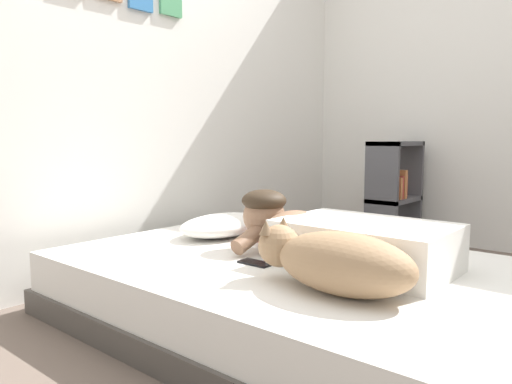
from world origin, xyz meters
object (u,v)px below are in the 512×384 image
pillow (223,225)px  bookshelf (393,193)px  cell_phone (256,263)px  coffee_cup (264,233)px  person_lying (334,236)px  bed (296,293)px  dog (335,261)px

pillow → bookshelf: (1.48, -0.25, 0.05)m
pillow → cell_phone: 0.59m
coffee_cup → person_lying: bearing=-105.5°
bed → pillow: pillow is taller
bookshelf → coffee_cup: bearing=179.9°
person_lying → dog: 0.38m
person_lying → dog: (-0.33, -0.20, -0.00)m
dog → cell_phone: dog is taller
coffee_cup → bookshelf: (1.45, -0.00, 0.07)m
dog → coffee_cup: bearing=55.7°
coffee_cup → bookshelf: bearing=-0.1°
bed → pillow: 0.63m
person_lying → bookshelf: bearing=16.4°
coffee_cup → cell_phone: 0.43m
pillow → bookshelf: size_ratio=0.69×
bed → pillow: (0.16, 0.58, 0.20)m
pillow → dog: 1.01m
bed → person_lying: 0.29m
pillow → dog: size_ratio=0.90×
pillow → coffee_cup: size_ratio=4.16×
cell_phone → person_lying: bearing=-44.3°
pillow → coffee_cup: (0.03, -0.24, -0.02)m
cell_phone → coffee_cup: bearing=34.8°
dog → cell_phone: 0.45m
pillow → coffee_cup: bearing=-82.5°
bookshelf → dog: bearing=-160.7°
person_lying → cell_phone: size_ratio=6.57×
bed → bookshelf: (1.65, 0.33, 0.25)m
dog → person_lying: bearing=31.8°
person_lying → bookshelf: 1.65m
pillow → bed: bearing=-106.0°
pillow → bookshelf: bookshelf is taller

